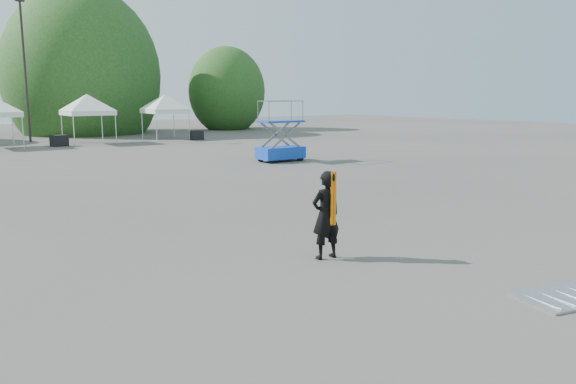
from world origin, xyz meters
TOP-DOWN VIEW (x-y plane):
  - ground at (0.00, 0.00)m, footprint 120.00×120.00m
  - light_pole_east at (3.00, 32.00)m, footprint 0.60×0.25m
  - tree_mid_e at (9.00, 39.00)m, footprint 5.12×5.12m
  - tree_far_e at (22.00, 37.00)m, footprint 3.84×3.84m
  - tent_f at (5.91, 28.17)m, footprint 4.18×4.18m
  - tent_g at (11.84, 28.85)m, footprint 3.97×3.97m
  - man at (1.13, -2.17)m, footprint 0.69×0.48m
  - scissor_lift at (10.30, 12.04)m, footprint 2.33×1.18m
  - barrier_mid at (3.00, -6.30)m, footprint 2.15×1.43m
  - crate_mid at (3.71, 27.29)m, footprint 1.12×0.99m
  - crate_east at (13.35, 26.78)m, footprint 0.97×0.81m

SIDE VIEW (x-z plane):
  - ground at x=0.00m, z-range 0.00..0.00m
  - barrier_mid at x=3.00m, z-range 0.00..0.06m
  - crate_east at x=13.35m, z-range 0.00..0.68m
  - crate_mid at x=3.71m, z-range 0.00..0.73m
  - man at x=1.13m, z-range 0.00..1.80m
  - scissor_lift at x=10.30m, z-range 0.01..3.01m
  - tent_g at x=11.84m, z-range 1.12..5.00m
  - tent_f at x=5.91m, z-range 1.12..5.00m
  - tree_far_e at x=22.00m, z-range 0.70..6.55m
  - tree_mid_e at x=9.00m, z-range 0.94..8.74m
  - light_pole_east at x=3.00m, z-range 0.62..10.42m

